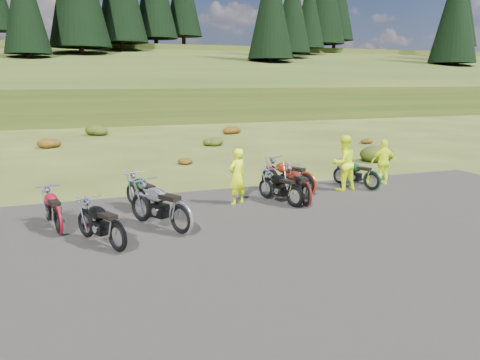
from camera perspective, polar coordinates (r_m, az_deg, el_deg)
name	(u,v)px	position (r m, az deg, el deg)	size (l,w,h in m)	color
ground	(278,222)	(12.50, 4.61, -5.07)	(300.00, 300.00, 0.00)	#2E3D14
gravel_pad	(314,246)	(10.81, 9.03, -7.99)	(20.00, 12.00, 0.04)	black
hill_slope	(112,110)	(61.17, -15.30, 8.28)	(300.00, 46.00, 3.00)	#283A13
hill_plateau	(91,95)	(121.01, -17.75, 9.86)	(300.00, 90.00, 9.17)	#283A13
conifer_26	(271,4)	(65.96, 3.82, 20.58)	(6.16, 6.16, 16.00)	black
conifer_27	(292,8)	(73.94, 6.39, 20.16)	(5.72, 5.72, 15.00)	black
conifer_28	(309,10)	(82.02, 8.44, 19.80)	(5.28, 5.28, 14.00)	black
conifer_31	(456,8)	(81.90, 24.87, 18.45)	(7.04, 7.04, 18.00)	black
conifer_32	(458,11)	(90.40, 24.99, 18.19)	(6.60, 6.60, 17.00)	black
conifer_33	(458,13)	(98.91, 25.09, 17.97)	(6.16, 6.16, 16.00)	black
conifer_34	(459,15)	(107.41, 25.17, 17.79)	(5.72, 5.72, 15.00)	black
conifer_35	(460,16)	(115.92, 25.24, 17.63)	(5.28, 5.28, 14.00)	black
conifer_36	(462,6)	(124.73, 25.41, 18.64)	(7.92, 7.92, 20.00)	black
shrub_2	(49,141)	(27.68, -22.29, 4.39)	(1.30, 1.30, 0.77)	#5B260B
shrub_3	(98,129)	(32.95, -16.92, 6.02)	(1.56, 1.56, 0.92)	#22340D
shrub_4	(184,159)	(20.86, -6.89, 2.51)	(0.77, 0.77, 0.45)	#5B260B
shrub_5	(212,140)	(26.65, -3.39, 4.84)	(1.03, 1.03, 0.61)	#22340D
shrub_6	(231,128)	(32.53, -1.14, 6.32)	(1.30, 1.30, 0.77)	#5B260B
shrub_7	(378,151)	(22.56, 16.50, 3.43)	(1.56, 1.56, 0.92)	#22340D
shrub_8	(364,140)	(28.54, 14.93, 4.78)	(0.77, 0.77, 0.45)	#5B260B
motorcycle_0	(118,253)	(10.62, -14.61, -8.61)	(2.01, 0.67, 1.05)	black
motorcycle_1	(60,236)	(12.18, -21.11, -6.35)	(1.96, 0.65, 1.03)	maroon
motorcycle_2	(155,216)	(13.14, -10.36, -4.38)	(2.04, 0.68, 1.07)	black
motorcycle_3	(182,236)	(11.44, -7.14, -6.77)	(2.33, 0.78, 1.22)	#B4B4B9
motorcycle_4	(306,207)	(13.93, 8.00, -3.34)	(2.08, 0.69, 1.09)	#53140D
motorcycle_5	(295,208)	(13.83, 6.68, -3.42)	(1.93, 0.64, 1.01)	black
motorcycle_6	(306,197)	(15.21, 8.01, -2.01)	(2.22, 0.74, 1.16)	maroon
motorcycle_7	(371,191)	(16.41, 15.72, -1.32)	(1.90, 0.63, 0.99)	black
person_middle	(237,177)	(13.91, -0.34, 0.32)	(0.61, 0.40, 1.68)	#D1EE0C
person_right_a	(343,164)	(16.05, 12.48, 1.94)	(0.90, 0.70, 1.86)	#D1EE0C
person_right_b	(384,163)	(17.38, 17.13, 2.03)	(0.93, 0.39, 1.60)	#D1EE0C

